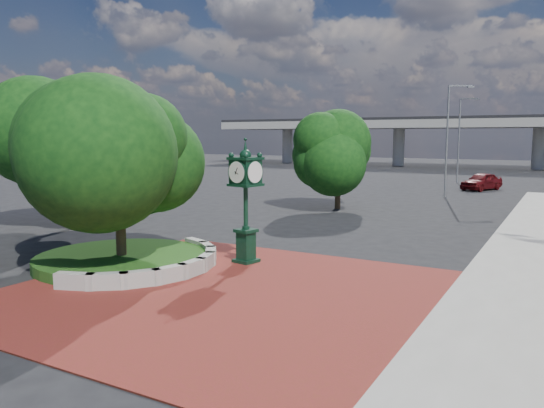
{
  "coord_description": "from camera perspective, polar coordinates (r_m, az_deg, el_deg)",
  "views": [
    {
      "loc": [
        8.98,
        -13.71,
        4.65
      ],
      "look_at": [
        0.42,
        1.5,
        2.42
      ],
      "focal_mm": 35.0,
      "sensor_mm": 36.0,
      "label": 1
    }
  ],
  "objects": [
    {
      "name": "tree_northwest",
      "position": [
        28.87,
        -20.32,
        5.79
      ],
      "size": [
        5.6,
        5.6,
        6.93
      ],
      "color": "#38281C",
      "rests_on": "ground"
    },
    {
      "name": "post_clock",
      "position": [
        19.3,
        -2.85,
        0.84
      ],
      "size": [
        1.08,
        1.08,
        4.53
      ],
      "color": "black",
      "rests_on": "ground"
    },
    {
      "name": "plaza",
      "position": [
        16.24,
        -5.69,
        -9.33
      ],
      "size": [
        12.0,
        12.0,
        0.04
      ],
      "primitive_type": "cube",
      "color": "maroon",
      "rests_on": "ground"
    },
    {
      "name": "grass_bed",
      "position": [
        20.08,
        -15.85,
        -5.8
      ],
      "size": [
        6.1,
        6.1,
        0.4
      ],
      "primitive_type": "cylinder",
      "color": "#194915",
      "rests_on": "ground"
    },
    {
      "name": "street_lamp_near",
      "position": [
        42.83,
        18.6,
        7.34
      ],
      "size": [
        1.79,
        0.93,
        8.48
      ],
      "color": "slate",
      "rests_on": "ground"
    },
    {
      "name": "planter_wall",
      "position": [
        18.54,
        -10.82,
        -6.52
      ],
      "size": [
        2.96,
        6.77,
        0.54
      ],
      "color": "#9E9B93",
      "rests_on": "ground"
    },
    {
      "name": "parked_car",
      "position": [
        49.63,
        21.61,
        2.28
      ],
      "size": [
        3.38,
        4.83,
        1.53
      ],
      "primitive_type": "imported",
      "rotation": [
        0.0,
        0.0,
        -0.39
      ],
      "color": "#500B0E",
      "rests_on": "ground"
    },
    {
      "name": "street_lamp_far",
      "position": [
        56.53,
        19.67,
        7.14
      ],
      "size": [
        1.88,
        0.27,
        8.4
      ],
      "color": "slate",
      "rests_on": "ground"
    },
    {
      "name": "overpass",
      "position": [
        84.24,
        23.34,
        7.98
      ],
      "size": [
        90.0,
        12.0,
        7.5
      ],
      "color": "#9E9B93",
      "rests_on": "ground"
    },
    {
      "name": "ground",
      "position": [
        17.04,
        -3.74,
        -8.58
      ],
      "size": [
        200.0,
        200.0,
        0.0
      ],
      "primitive_type": "plane",
      "color": "black",
      "rests_on": "ground"
    },
    {
      "name": "tree_street",
      "position": [
        34.3,
        7.14,
        4.87
      ],
      "size": [
        4.4,
        4.4,
        5.45
      ],
      "color": "#38281C",
      "rests_on": "ground"
    },
    {
      "name": "tree_planter",
      "position": [
        19.6,
        -16.2,
        4.29
      ],
      "size": [
        5.2,
        5.2,
        6.33
      ],
      "color": "#38281C",
      "rests_on": "ground"
    }
  ]
}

